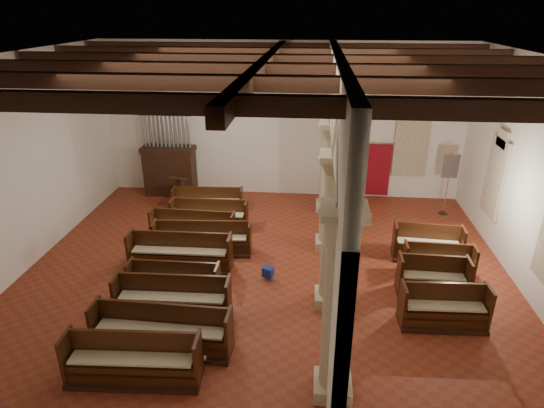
{
  "coord_description": "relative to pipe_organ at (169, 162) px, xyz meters",
  "views": [
    {
      "loc": [
        1.24,
        -11.43,
        7.11
      ],
      "look_at": [
        0.12,
        0.5,
        1.89
      ],
      "focal_mm": 30.0,
      "sensor_mm": 36.0,
      "label": 1
    }
  ],
  "objects": [
    {
      "name": "floor",
      "position": [
        4.5,
        -5.5,
        -1.37
      ],
      "size": [
        14.0,
        14.0,
        0.0
      ],
      "primitive_type": "plane",
      "color": "maroon",
      "rests_on": "ground"
    },
    {
      "name": "ceiling",
      "position": [
        4.5,
        -5.5,
        4.63
      ],
      "size": [
        14.0,
        14.0,
        0.0
      ],
      "primitive_type": "plane",
      "rotation": [
        3.14,
        0.0,
        0.0
      ],
      "color": "black",
      "rests_on": "wall_back"
    },
    {
      "name": "wall_back",
      "position": [
        4.5,
        0.5,
        1.63
      ],
      "size": [
        14.0,
        0.02,
        6.0
      ],
      "primitive_type": "cube",
      "color": "white",
      "rests_on": "floor"
    },
    {
      "name": "wall_front",
      "position": [
        4.5,
        -11.5,
        1.63
      ],
      "size": [
        14.0,
        0.02,
        6.0
      ],
      "primitive_type": "cube",
      "color": "white",
      "rests_on": "floor"
    },
    {
      "name": "wall_left",
      "position": [
        -2.5,
        -5.5,
        1.63
      ],
      "size": [
        0.02,
        12.0,
        6.0
      ],
      "primitive_type": "cube",
      "color": "white",
      "rests_on": "floor"
    },
    {
      "name": "wall_right",
      "position": [
        11.5,
        -5.5,
        1.63
      ],
      "size": [
        0.02,
        12.0,
        6.0
      ],
      "primitive_type": "cube",
      "color": "white",
      "rests_on": "floor"
    },
    {
      "name": "ceiling_beams",
      "position": [
        4.5,
        -5.5,
        4.45
      ],
      "size": [
        13.8,
        11.8,
        0.3
      ],
      "primitive_type": null,
      "color": "#351D11",
      "rests_on": "wall_back"
    },
    {
      "name": "arcade",
      "position": [
        6.3,
        -5.5,
        2.19
      ],
      "size": [
        0.9,
        11.9,
        6.0
      ],
      "color": "beige",
      "rests_on": "floor"
    },
    {
      "name": "window_right_b",
      "position": [
        11.48,
        -3.0,
        0.83
      ],
      "size": [
        0.03,
        1.0,
        2.2
      ],
      "primitive_type": "cube",
      "color": "#337259",
      "rests_on": "wall_right"
    },
    {
      "name": "window_back",
      "position": [
        9.5,
        0.48,
        0.83
      ],
      "size": [
        1.0,
        0.03,
        2.2
      ],
      "primitive_type": "cube",
      "color": "#337259",
      "rests_on": "wall_back"
    },
    {
      "name": "pipe_organ",
      "position": [
        0.0,
        0.0,
        0.0
      ],
      "size": [
        2.1,
        0.85,
        4.4
      ],
      "color": "#351D11",
      "rests_on": "floor"
    },
    {
      "name": "lectern",
      "position": [
        0.78,
        -1.33,
        -0.83
      ],
      "size": [
        0.63,
        0.66,
        1.31
      ],
      "rotation": [
        0.0,
        0.0,
        -0.32
      ],
      "color": "#3A2912",
      "rests_on": "floor"
    },
    {
      "name": "dossal_curtain",
      "position": [
        8.0,
        0.42,
        -0.21
      ],
      "size": [
        1.8,
        0.07,
        2.17
      ],
      "color": "maroon",
      "rests_on": "floor"
    },
    {
      "name": "processional_banner",
      "position": [
        10.66,
        -0.99,
        -0.56
      ],
      "size": [
        0.57,
        0.73,
        2.49
      ],
      "rotation": [
        0.0,
        0.0,
        0.04
      ],
      "color": "#351D11",
      "rests_on": "floor"
    },
    {
      "name": "hymnal_box_a",
      "position": [
        3.38,
        -10.05,
        -1.11
      ],
      "size": [
        0.37,
        0.33,
        0.32
      ],
      "primitive_type": "cube",
      "rotation": [
        0.0,
        0.0,
        0.29
      ],
      "color": "navy",
      "rests_on": "floor"
    },
    {
      "name": "hymnal_box_b",
      "position": [
        3.79,
        -8.19,
        -1.12
      ],
      "size": [
        0.35,
        0.3,
        0.31
      ],
      "primitive_type": "cube",
      "rotation": [
        0.0,
        0.0,
        -0.18
      ],
      "color": "navy",
      "rests_on": "floor"
    },
    {
      "name": "hymnal_box_c",
      "position": [
        4.6,
        -6.03,
        -1.13
      ],
      "size": [
        0.35,
        0.32,
        0.28
      ],
      "primitive_type": "cube",
      "rotation": [
        0.0,
        0.0,
        -0.41
      ],
      "color": "navy",
      "rests_on": "floor"
    },
    {
      "name": "tube_heater_a",
      "position": [
        2.35,
        -9.29,
        -1.21
      ],
      "size": [
        0.97,
        0.51,
        0.1
      ],
      "primitive_type": "cylinder",
      "rotation": [
        0.0,
        1.57,
        0.42
      ],
      "color": "white",
      "rests_on": "floor"
    },
    {
      "name": "tube_heater_b",
      "position": [
        3.06,
        -9.51,
        -1.21
      ],
      "size": [
        1.12,
        0.21,
        0.11
      ],
      "primitive_type": "cylinder",
      "rotation": [
        0.0,
        1.57,
        0.09
      ],
      "color": "silver",
      "rests_on": "floor"
    },
    {
      "name": "nave_pew_0",
      "position": [
        2.25,
        -10.04,
        -1.0
      ],
      "size": [
        2.78,
        0.87,
        1.1
      ],
      "rotation": [
        0.0,
        0.0,
        0.05
      ],
      "color": "#351D11",
      "rests_on": "floor"
    },
    {
      "name": "nave_pew_1",
      "position": [
        2.55,
        -9.1,
        -1.0
      ],
      "size": [
        3.14,
        0.82,
        1.11
      ],
      "rotation": [
        0.0,
        0.0,
        -0.02
      ],
      "color": "#351D11",
      "rests_on": "floor"
    },
    {
      "name": "nave_pew_2",
      "position": [
        2.44,
        -7.91,
        -1.01
      ],
      "size": [
        2.86,
        0.81,
        1.1
      ],
      "rotation": [
        0.0,
        0.0,
        0.03
      ],
      "color": "#351D11",
      "rests_on": "floor"
    },
    {
      "name": "nave_pew_3",
      "position": [
        2.2,
        -7.03,
        -1.05
      ],
      "size": [
        2.42,
        0.65,
        0.96
      ],
      "rotation": [
        0.0,
        0.0,
        0.0
      ],
      "color": "#351D11",
      "rests_on": "floor"
    },
    {
      "name": "nave_pew_4",
      "position": [
        1.98,
        -5.65,
        -1.01
      ],
      "size": [
        3.02,
        0.78,
        1.1
      ],
      "rotation": [
        0.0,
        0.0,
        0.02
      ],
      "color": "#351D11",
      "rests_on": "floor"
    },
    {
      "name": "nave_pew_5",
      "position": [
        2.42,
        -4.7,
        -1.03
      ],
      "size": [
        3.06,
        0.9,
        1.04
      ],
      "rotation": [
        0.0,
        0.0,
        0.07
      ],
      "color": "#351D11",
      "rests_on": "floor"
    },
    {
      "name": "nave_pew_6",
      "position": [
        1.88,
        -3.85,
        -1.04
      ],
      "size": [
        2.81,
        0.75,
        0.99
      ],
      "rotation": [
        0.0,
        0.0,
        -0.03
      ],
      "color": "#351D11",
      "rests_on": "floor"
    },
    {
      "name": "nave_pew_7",
      "position": [
        2.26,
        -3.01,
        -1.02
      ],
      "size": [
        2.64,
        0.72,
        1.05
      ],
      "rotation": [
        0.0,
        0.0,
        0.01
      ],
      "color": "#351D11",
      "rests_on": "floor"
    },
    {
      "name": "nave_pew_8",
      "position": [
        1.92,
        -1.76,
        -1.05
      ],
      "size": [
        2.62,
        0.81,
        0.98
      ],
      "rotation": [
        0.0,
        0.0,
        0.06
      ],
      "color": "#351D11",
      "rests_on": "floor"
    },
    {
      "name": "aisle_pew_0",
      "position": [
        9.0,
        -7.64,
        -1.0
      ],
      "size": [
        2.07,
        0.81,
        1.09
      ],
      "rotation": [
        0.0,
        0.0,
        0.04
      ],
      "color": "#351D11",
      "rests_on": "floor"
    },
    {
      "name": "aisle_pew_1",
      "position": [
        9.03,
        -6.32,
        -1.0
      ],
      "size": [
        1.83,
        0.77,
        1.09
      ],
      "rotation": [
        0.0,
        0.0,
        -0.02
      ],
      "color": "#351D11",
      "rests_on": "floor"
    },
    {
      "name": "aisle_pew_2",
      "position": [
        9.4,
        -5.43,
        -1.04
      ],
      "size": [
        1.96,
        0.72,
        0.99
      ],
      "rotation": [
        0.0,
        0.0,
        -0.03
      ],
      "color": "#351D11",
      "rests_on": "floor"
    },
    {
      "name": "aisle_pew_3",
      "position": [
        9.29,
        -4.46,
        -0.99
      ],
      "size": [
        2.07,
        0.87,
        1.12
      ],
      "rotation": [
        0.0,
        0.0,
        -0.06
      ],
      "color": "#351D11",
      "rests_on": "floor"
    }
  ]
}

